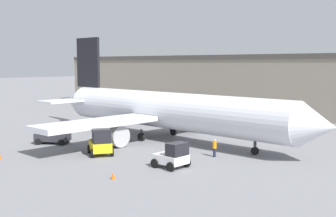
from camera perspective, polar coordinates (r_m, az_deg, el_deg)
ground_plane at (r=46.50m, az=0.00°, el=-4.25°), size 400.00×400.00×0.00m
terminal_building at (r=73.26m, az=15.60°, el=3.19°), size 93.09×14.90×9.81m
airplane at (r=46.69m, az=-0.85°, el=-0.22°), size 38.43×30.15×11.72m
ground_crew_worker at (r=38.17m, az=6.32°, el=-5.25°), size 0.36×0.36×1.62m
baggage_tug at (r=33.96m, az=0.65°, el=-6.45°), size 2.57×2.30×2.12m
belt_loader_truck at (r=39.02m, az=-9.12°, el=-4.60°), size 3.44×3.19×2.50m
pushback_tug at (r=45.58m, az=-14.98°, el=-3.39°), size 3.83×3.23×2.20m
safety_cone_near at (r=31.11m, az=-7.45°, el=-9.00°), size 0.36×0.36×0.55m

